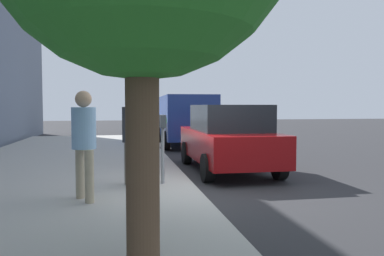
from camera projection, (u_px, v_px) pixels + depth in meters
The scene contains 7 objects.
ground_plane at pixel (196, 194), 7.70m from camera, with size 80.00×80.00×0.00m, color #2B2B2D.
sidewalk_slab at pixel (37, 196), 7.15m from camera, with size 28.00×6.00×0.15m, color #A8A59E.
parking_meter at pixel (163, 134), 7.89m from camera, with size 0.36×0.12×1.41m.
pedestrian_at_meter at pixel (132, 131), 7.63m from camera, with size 0.51×0.40×1.85m.
pedestrian_bystander at pixel (84, 135), 6.46m from camera, with size 0.51×0.40×1.84m.
parked_sedan_near at pixel (228, 138), 10.29m from camera, with size 4.41×1.98×1.77m.
parked_van_far at pixel (185, 117), 17.01m from camera, with size 5.27×2.26×2.18m.
Camera 1 is at (-7.47, 1.48, 1.74)m, focal length 36.23 mm.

